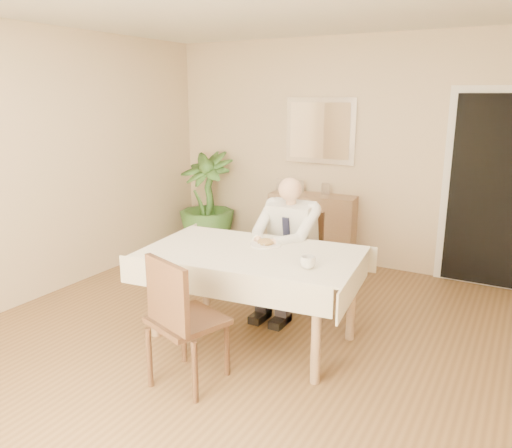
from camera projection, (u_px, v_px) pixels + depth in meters
The scene contains 17 objects.
room at pixel (233, 188), 3.64m from camera, with size 5.00×5.02×2.60m.
doorway at pixel (491, 192), 5.05m from camera, with size 0.96×0.07×2.10m.
mirror at pixel (320, 131), 5.81m from camera, with size 0.86×0.04×0.76m.
dining_table at pixel (252, 261), 3.99m from camera, with size 1.82×1.20×0.75m.
chair_far at pixel (297, 252), 4.78m from camera, with size 0.45×0.45×0.88m.
chair_near at pixel (179, 315), 3.33m from camera, with size 0.57×0.58×0.95m.
seated_man at pixel (285, 240), 4.49m from camera, with size 0.48×0.72×1.24m.
plate at pixel (266, 245), 4.12m from camera, with size 0.26×0.26×0.02m, color white.
food at pixel (266, 242), 4.11m from camera, with size 0.14×0.14×0.06m, color brown.
knife at pixel (267, 245), 4.04m from camera, with size 0.01×0.01×0.13m, color silver.
fork at pixel (258, 244), 4.08m from camera, with size 0.01×0.01×0.13m, color silver.
coffee_mug at pixel (308, 262), 3.58m from camera, with size 0.11×0.11×0.09m, color white.
sideboard at pixel (312, 228), 5.98m from camera, with size 1.02×0.35×0.82m, color #90704E.
photo_frame_left at pixel (280, 185), 6.11m from camera, with size 0.10×0.02×0.14m, color silver.
photo_frame_center at pixel (300, 186), 6.01m from camera, with size 0.10×0.02×0.14m, color silver.
photo_frame_right at pixel (326, 189), 5.84m from camera, with size 0.10×0.02×0.14m, color silver.
potted_palm at pixel (207, 201), 6.41m from camera, with size 0.70×0.70×1.25m, color #325C23.
Camera 1 is at (1.91, -3.04, 1.97)m, focal length 35.00 mm.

